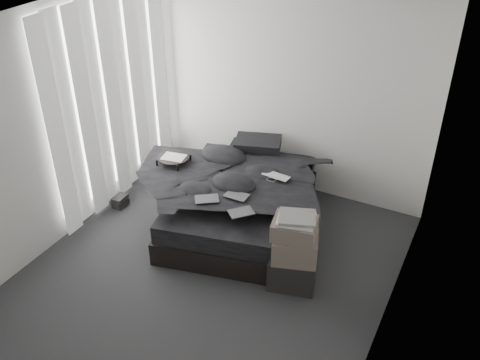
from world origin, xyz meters
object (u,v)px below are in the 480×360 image
at_px(bed, 241,213).
at_px(laptop, 274,173).
at_px(box_lower, 293,270).
at_px(side_stand, 175,182).

bearing_deg(bed, laptop, 7.50).
height_order(bed, box_lower, box_lower).
distance_m(bed, laptop, 0.70).
xyz_separation_m(bed, box_lower, (0.94, -0.69, 0.04)).
distance_m(bed, side_stand, 0.90).
distance_m(laptop, side_stand, 1.29).
distance_m(bed, box_lower, 1.17).
bearing_deg(box_lower, bed, 143.69).
relative_size(bed, box_lower, 4.24).
bearing_deg(box_lower, laptop, 126.02).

